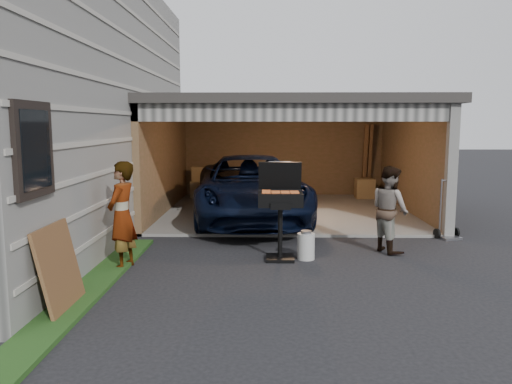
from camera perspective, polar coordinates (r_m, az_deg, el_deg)
ground at (r=6.85m, az=-0.48°, el=-11.76°), size 80.00×80.00×0.00m
groundcover_strip at (r=6.38m, az=-22.02°, el=-13.55°), size 0.50×8.00×0.06m
garage at (r=13.26m, az=3.61°, el=5.92°), size 6.80×6.30×2.90m
minivan at (r=11.76m, az=-0.68°, el=0.21°), size 2.95×5.57×1.49m
woman at (r=8.17m, az=-15.07°, el=-2.59°), size 0.52×0.69×1.71m
man at (r=9.25m, az=15.03°, el=-1.91°), size 0.83×0.92×1.55m
bbq_grill at (r=8.41m, az=2.79°, el=-1.19°), size 0.74×0.65×1.65m
propane_tank at (r=8.58m, az=5.73°, el=-6.20°), size 0.39×0.39×0.45m
plywood_panel at (r=6.62m, az=-21.55°, el=-8.12°), size 0.27×0.97×1.08m
hand_truck at (r=10.79m, az=21.13°, el=-3.76°), size 0.53×0.47×1.20m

